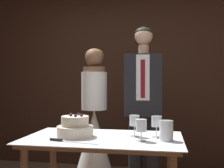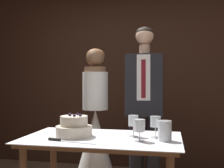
% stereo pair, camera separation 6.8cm
% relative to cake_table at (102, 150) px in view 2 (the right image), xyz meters
% --- Properties ---
extents(wall_back, '(5.55, 0.12, 2.82)m').
position_rel_cake_table_xyz_m(wall_back, '(-0.02, 1.87, 0.73)').
color(wall_back, '#382116').
rests_on(wall_back, ground_plane).
extents(cake_table, '(1.25, 0.73, 0.78)m').
position_rel_cake_table_xyz_m(cake_table, '(0.00, 0.00, 0.00)').
color(cake_table, brown).
rests_on(cake_table, ground_plane).
extents(tiered_cake, '(0.29, 0.29, 0.19)m').
position_rel_cake_table_xyz_m(tiered_cake, '(-0.23, -0.02, 0.18)').
color(tiered_cake, beige).
rests_on(tiered_cake, cake_table).
extents(cake_knife, '(0.39, 0.09, 0.02)m').
position_rel_cake_table_xyz_m(cake_knife, '(-0.25, -0.21, 0.11)').
color(cake_knife, silver).
rests_on(cake_knife, cake_table).
extents(wine_glass_near, '(0.08, 0.08, 0.17)m').
position_rel_cake_table_xyz_m(wine_glass_near, '(0.24, 0.08, 0.23)').
color(wine_glass_near, silver).
rests_on(wine_glass_near, cake_table).
extents(wine_glass_middle, '(0.08, 0.08, 0.16)m').
position_rel_cake_table_xyz_m(wine_glass_middle, '(0.31, -0.09, 0.21)').
color(wine_glass_middle, silver).
rests_on(wine_glass_middle, cake_table).
extents(wine_glass_far, '(0.08, 0.08, 0.17)m').
position_rel_cake_table_xyz_m(wine_glass_far, '(0.42, 0.07, 0.22)').
color(wine_glass_far, silver).
rests_on(wine_glass_far, cake_table).
extents(hurricane_candle, '(0.10, 0.10, 0.15)m').
position_rel_cake_table_xyz_m(hurricane_candle, '(0.49, -0.04, 0.18)').
color(hurricane_candle, silver).
rests_on(hurricane_candle, cake_table).
extents(bride, '(0.54, 0.54, 1.59)m').
position_rel_cake_table_xyz_m(bride, '(-0.27, 0.80, -0.10)').
color(bride, white).
rests_on(bride, ground_plane).
extents(groom, '(0.39, 0.25, 1.81)m').
position_rel_cake_table_xyz_m(groom, '(0.27, 0.80, 0.31)').
color(groom, black).
rests_on(groom, ground_plane).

